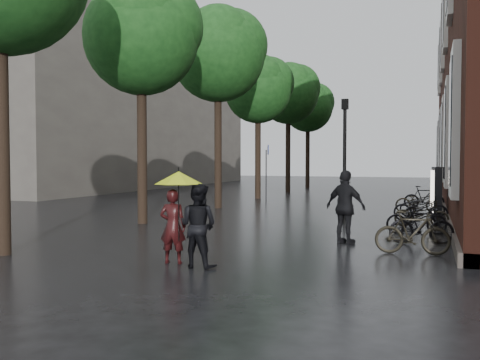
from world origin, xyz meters
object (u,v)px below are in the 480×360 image
at_px(pedestrian_walking, 346,207).
at_px(parked_bicycles, 420,210).
at_px(person_black, 198,225).
at_px(lamp_post, 345,148).
at_px(person_burgundy, 173,226).
at_px(ad_lightbox, 436,192).

height_order(pedestrian_walking, parked_bicycles, pedestrian_walking).
bearing_deg(person_black, lamp_post, -95.91).
bearing_deg(person_burgundy, pedestrian_walking, -137.42).
xyz_separation_m(person_burgundy, lamp_post, (2.25, 7.78, 1.74)).
height_order(person_burgundy, person_black, person_black).
height_order(pedestrian_walking, ad_lightbox, ad_lightbox).
xyz_separation_m(pedestrian_walking, parked_bicycles, (1.68, 5.03, -0.47)).
bearing_deg(lamp_post, ad_lightbox, 46.63).
distance_m(person_black, pedestrian_walking, 4.46).
relative_size(person_black, pedestrian_walking, 0.89).
relative_size(parked_bicycles, lamp_post, 2.90).
bearing_deg(pedestrian_walking, parked_bicycles, -85.12).
distance_m(person_burgundy, parked_bicycles, 9.85).
bearing_deg(person_black, pedestrian_walking, -115.26).
distance_m(pedestrian_walking, parked_bicycles, 5.33).
bearing_deg(ad_lightbox, person_burgundy, -120.43).
bearing_deg(pedestrian_walking, person_burgundy, 74.74).
xyz_separation_m(parked_bicycles, lamp_post, (-2.36, -0.92, 2.04)).
bearing_deg(parked_bicycles, person_burgundy, -117.91).
height_order(parked_bicycles, ad_lightbox, ad_lightbox).
height_order(person_burgundy, lamp_post, lamp_post).
height_order(person_black, pedestrian_walking, pedestrian_walking).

